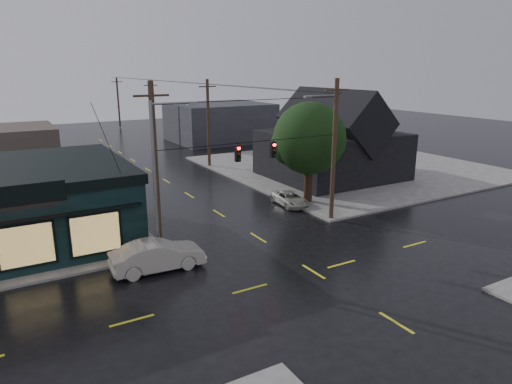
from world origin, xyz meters
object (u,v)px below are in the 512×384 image
corner_tree (310,139)px  suv_silver (290,199)px  utility_pole_ne (331,220)px  sedan_cream (158,256)px  utility_pole_nw (161,255)px

corner_tree → suv_silver: size_ratio=2.05×
utility_pole_ne → suv_silver: utility_pole_ne is taller
suv_silver → sedan_cream: bearing=-148.4°
corner_tree → utility_pole_nw: size_ratio=0.80×
suv_silver → utility_pole_ne: bearing=-77.8°
sedan_cream → suv_silver: (13.23, 6.55, -0.29)m
corner_tree → utility_pole_ne: size_ratio=0.80×
corner_tree → sedan_cream: corner_tree is taller
utility_pole_nw → sedan_cream: (-0.78, -1.98, 0.84)m
corner_tree → suv_silver: corner_tree is taller
utility_pole_ne → suv_silver: 4.64m
utility_pole_ne → sedan_cream: utility_pole_ne is taller
utility_pole_nw → sedan_cream: utility_pole_nw is taller
corner_tree → utility_pole_nw: bearing=-162.8°
utility_pole_nw → utility_pole_ne: (13.00, 0.00, 0.00)m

